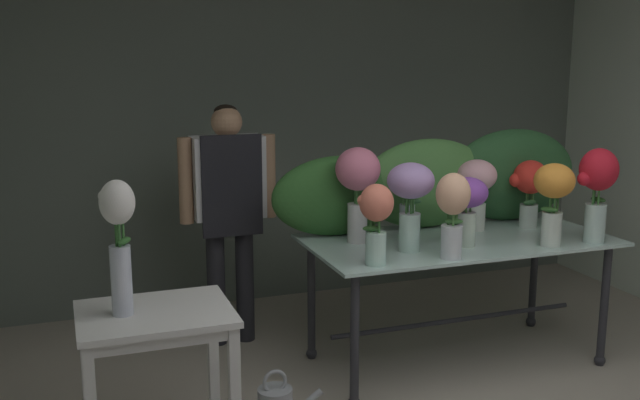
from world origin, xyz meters
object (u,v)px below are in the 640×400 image
(vase_coral_dahlias, at_px, (376,217))
(side_table_white, at_px, (156,333))
(display_table_glass, at_px, (458,258))
(vase_peach_peonies, at_px, (453,209))
(vase_magenta_hydrangea, at_px, (408,197))
(vase_scarlet_carnations, at_px, (529,186))
(vase_sunset_stock, at_px, (554,194))
(vase_blush_snapdragons, at_px, (477,185))
(vase_crimson_anemones, at_px, (598,184))
(vase_lilac_roses, at_px, (411,193))
(florist, at_px, (229,197))
(vase_violet_lilies, at_px, (468,202))
(vase_white_roses_tall, at_px, (119,240))
(vase_rosy_tulips, at_px, (357,180))

(vase_coral_dahlias, bearing_deg, side_table_white, -171.58)
(display_table_glass, xyz_separation_m, vase_peach_peonies, (-0.26, -0.37, 0.40))
(side_table_white, distance_m, vase_magenta_hydrangea, 1.76)
(vase_peach_peonies, xyz_separation_m, vase_scarlet_carnations, (0.83, 0.48, -0.01))
(vase_magenta_hydrangea, distance_m, vase_sunset_stock, 0.84)
(vase_sunset_stock, bearing_deg, side_table_white, -175.60)
(vase_blush_snapdragons, xyz_separation_m, vase_sunset_stock, (0.20, -0.50, 0.02))
(side_table_white, xyz_separation_m, vase_crimson_anemones, (2.61, 0.16, 0.51))
(display_table_glass, xyz_separation_m, vase_lilac_roses, (-0.41, -0.15, 0.46))
(vase_scarlet_carnations, height_order, vase_magenta_hydrangea, vase_magenta_hydrangea)
(vase_peach_peonies, height_order, vase_sunset_stock, vase_sunset_stock)
(florist, distance_m, vase_violet_lilies, 1.54)
(florist, xyz_separation_m, vase_blush_snapdragons, (1.46, -0.63, 0.10))
(florist, distance_m, vase_lilac_roses, 1.27)
(vase_lilac_roses, bearing_deg, vase_scarlet_carnations, 14.73)
(side_table_white, relative_size, vase_blush_snapdragons, 1.65)
(vase_magenta_hydrangea, bearing_deg, florist, 143.67)
(display_table_glass, height_order, vase_violet_lilies, vase_violet_lilies)
(display_table_glass, distance_m, vase_violet_lilies, 0.42)
(florist, distance_m, vase_sunset_stock, 2.01)
(vase_crimson_anemones, distance_m, vase_coral_dahlias, 1.42)
(vase_violet_lilies, relative_size, vase_coral_dahlias, 0.93)
(florist, relative_size, vase_violet_lilies, 3.89)
(florist, bearing_deg, vase_lilac_roses, -48.58)
(display_table_glass, xyz_separation_m, florist, (-1.25, 0.79, 0.31))
(vase_violet_lilies, distance_m, vase_coral_dahlias, 0.68)
(vase_scarlet_carnations, distance_m, vase_magenta_hydrangea, 0.87)
(vase_lilac_roses, bearing_deg, vase_sunset_stock, -12.56)
(vase_peach_peonies, bearing_deg, vase_coral_dahlias, 176.05)
(side_table_white, relative_size, florist, 0.47)
(vase_magenta_hydrangea, bearing_deg, side_table_white, -158.97)
(vase_white_roses_tall, bearing_deg, display_table_glass, 14.14)
(vase_crimson_anemones, relative_size, vase_rosy_tulips, 0.99)
(vase_blush_snapdragons, height_order, vase_peach_peonies, vase_peach_peonies)
(vase_scarlet_carnations, relative_size, vase_rosy_tulips, 0.77)
(vase_lilac_roses, xyz_separation_m, vase_sunset_stock, (0.83, -0.18, -0.03))
(vase_sunset_stock, relative_size, vase_white_roses_tall, 0.79)
(vase_sunset_stock, relative_size, vase_rosy_tulips, 0.86)
(vase_sunset_stock, bearing_deg, vase_peach_peonies, -177.30)
(vase_scarlet_carnations, xyz_separation_m, vase_magenta_hydrangea, (-0.87, -0.01, -0.02))
(vase_crimson_anemones, bearing_deg, vase_blush_snapdragons, 134.17)
(vase_white_roses_tall, bearing_deg, vase_blush_snapdragons, 16.70)
(florist, relative_size, vase_rosy_tulips, 2.79)
(display_table_glass, relative_size, vase_coral_dahlias, 4.23)
(vase_crimson_anemones, xyz_separation_m, vase_coral_dahlias, (-1.42, 0.02, -0.09))
(florist, relative_size, vase_lilac_roses, 3.12)
(florist, xyz_separation_m, vase_coral_dahlias, (0.54, -1.13, 0.07))
(vase_peach_peonies, xyz_separation_m, vase_lilac_roses, (-0.15, 0.22, 0.06))
(display_table_glass, xyz_separation_m, vase_sunset_stock, (0.42, -0.34, 0.43))
(vase_blush_snapdragons, bearing_deg, vase_rosy_tulips, -177.98)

